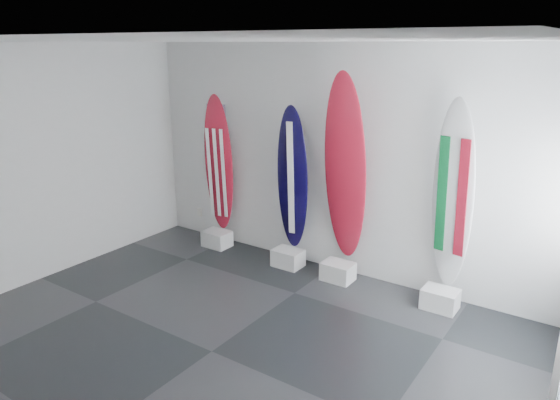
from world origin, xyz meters
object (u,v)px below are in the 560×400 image
Objects in this scene: surfboard_usa at (219,164)px; surfboard_swiss at (345,170)px; surfboard_navy at (292,179)px; surfboard_italy at (453,197)px.

surfboard_usa is 0.83× the size of surfboard_swiss.
surfboard_swiss reaches higher than surfboard_navy.
surfboard_usa reaches higher than surfboard_navy.
surfboard_usa is 1.30m from surfboard_navy.
surfboard_navy is (1.30, 0.00, -0.03)m from surfboard_usa.
surfboard_swiss reaches higher than surfboard_usa.
surfboard_usa is 2.10m from surfboard_swiss.
surfboard_navy is 0.81× the size of surfboard_swiss.
surfboard_swiss reaches higher than surfboard_italy.
surfboard_usa is at bearing 176.24° from surfboard_swiss.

